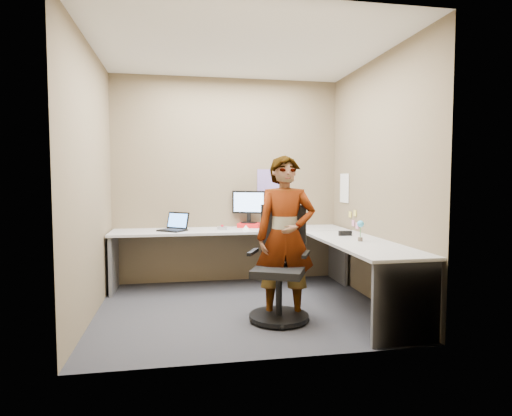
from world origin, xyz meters
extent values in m
plane|color=#27272D|center=(0.00, 0.00, 0.00)|extent=(3.00, 3.00, 0.00)
plane|color=brown|center=(0.00, 1.30, 1.35)|extent=(3.00, 0.00, 3.00)
plane|color=brown|center=(1.50, 0.00, 1.35)|extent=(0.00, 2.70, 2.70)
plane|color=brown|center=(-1.50, 0.00, 1.35)|extent=(0.00, 2.70, 2.70)
plane|color=white|center=(0.00, 0.00, 2.70)|extent=(3.00, 3.00, 0.00)
cube|color=#BDBDBD|center=(0.00, 0.98, 0.71)|extent=(2.96, 0.65, 0.03)
cube|color=#BDBDBD|center=(1.18, -0.32, 0.71)|extent=(0.65, 1.91, 0.03)
cube|color=#59595B|center=(-1.44, 0.98, 0.35)|extent=(0.04, 0.60, 0.70)
cube|color=#59595B|center=(1.44, 0.98, 0.35)|extent=(0.04, 0.60, 0.70)
cube|color=#59595B|center=(1.18, -1.24, 0.35)|extent=(0.60, 0.04, 0.70)
cube|color=red|center=(0.27, 1.15, 0.76)|extent=(0.34, 0.30, 0.06)
cube|color=black|center=(0.27, 1.15, 0.79)|extent=(0.22, 0.19, 0.01)
cube|color=black|center=(0.27, 1.17, 0.86)|extent=(0.06, 0.05, 0.11)
cube|color=black|center=(0.27, 1.17, 1.06)|extent=(0.43, 0.21, 0.30)
cube|color=#8CB5F1|center=(0.26, 1.16, 1.06)|extent=(0.37, 0.16, 0.25)
cube|color=black|center=(-0.73, 0.93, 0.74)|extent=(0.39, 0.38, 0.02)
cube|color=black|center=(-0.66, 1.02, 0.85)|extent=(0.29, 0.25, 0.21)
cube|color=#4E91F7|center=(-0.66, 1.02, 0.85)|extent=(0.25, 0.21, 0.17)
cube|color=#B7B7BC|center=(-0.12, 0.92, 0.75)|extent=(0.12, 0.08, 0.04)
sphere|color=red|center=(-0.12, 0.91, 0.78)|extent=(0.04, 0.04, 0.04)
cone|color=white|center=(0.18, 0.88, 0.76)|extent=(0.10, 0.10, 0.06)
cube|color=black|center=(1.20, 0.15, 0.76)|extent=(0.15, 0.04, 0.05)
cylinder|color=brown|center=(1.19, -0.28, 0.75)|extent=(0.05, 0.05, 0.04)
cylinder|color=#338C3F|center=(1.19, -0.28, 0.84)|extent=(0.01, 0.01, 0.14)
sphere|color=#40B1E2|center=(1.19, -0.28, 0.91)|extent=(0.07, 0.07, 0.07)
cube|color=#846BB7|center=(0.55, 1.29, 1.30)|extent=(0.30, 0.01, 0.40)
cube|color=white|center=(1.49, 0.90, 1.25)|extent=(0.01, 0.28, 0.38)
cube|color=#F2E059|center=(1.49, 0.55, 0.95)|extent=(0.01, 0.07, 0.07)
cube|color=pink|center=(1.49, 0.60, 0.82)|extent=(0.01, 0.07, 0.07)
cube|color=pink|center=(1.49, 0.48, 0.80)|extent=(0.01, 0.07, 0.07)
cube|color=#F2E059|center=(1.49, 0.70, 0.92)|extent=(0.01, 0.07, 0.07)
cylinder|color=black|center=(0.29, -0.45, 0.04)|extent=(0.58, 0.58, 0.04)
cylinder|color=black|center=(0.29, -0.45, 0.27)|extent=(0.06, 0.06, 0.41)
cube|color=black|center=(0.29, -0.45, 0.49)|extent=(0.63, 0.63, 0.07)
cube|color=black|center=(0.39, -0.24, 0.83)|extent=(0.44, 0.24, 0.57)
cube|color=black|center=(0.06, -0.34, 0.66)|extent=(0.17, 0.30, 0.03)
cube|color=black|center=(0.53, -0.56, 0.66)|extent=(0.17, 0.30, 0.03)
imported|color=#999399|center=(0.38, -0.35, 0.80)|extent=(0.64, 0.47, 1.60)
camera|label=1|loc=(-0.65, -4.40, 1.38)|focal=30.00mm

